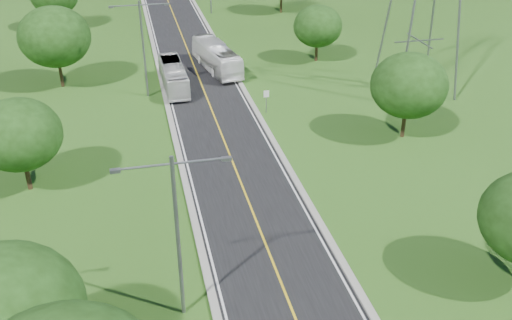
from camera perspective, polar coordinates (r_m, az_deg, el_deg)
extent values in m
plane|color=#284A15|center=(76.40, -6.87, 10.90)|extent=(260.00, 260.00, 0.00)
cube|color=black|center=(82.10, -7.39, 12.14)|extent=(8.00, 150.00, 0.06)
cube|color=gray|center=(81.81, -10.41, 11.91)|extent=(0.50, 150.00, 0.22)
cube|color=gray|center=(82.57, -4.40, 12.45)|extent=(0.50, 150.00, 0.22)
cylinder|color=slate|center=(56.41, 1.03, 5.88)|extent=(0.08, 0.08, 2.40)
cube|color=white|center=(56.08, 1.05, 6.63)|extent=(0.55, 0.04, 0.70)
cylinder|color=slate|center=(30.41, -7.80, -7.98)|extent=(0.22, 0.22, 10.00)
cylinder|color=slate|center=(27.90, -11.27, -0.68)|extent=(2.80, 0.12, 0.12)
cylinder|color=slate|center=(28.04, -5.57, -0.07)|extent=(2.80, 0.12, 0.12)
cube|color=slate|center=(27.96, -13.91, -1.06)|extent=(0.50, 0.25, 0.18)
cube|color=slate|center=(28.23, -2.96, 0.13)|extent=(0.50, 0.25, 0.18)
cylinder|color=slate|center=(60.24, -11.17, 10.70)|extent=(0.22, 0.22, 10.00)
cylinder|color=slate|center=(59.02, -13.00, 14.80)|extent=(2.80, 0.12, 0.12)
cylinder|color=slate|center=(59.08, -10.20, 15.08)|extent=(2.80, 0.12, 0.12)
cube|color=slate|center=(59.04, -14.29, 14.61)|extent=(0.50, 0.25, 0.18)
cube|color=slate|center=(59.17, -8.90, 15.15)|extent=(0.50, 0.25, 0.18)
ellipsoid|color=#19370F|center=(27.87, -23.97, -13.93)|extent=(7.14, 7.14, 6.07)
cylinder|color=black|center=(46.69, -21.90, -1.26)|extent=(0.36, 0.36, 2.70)
ellipsoid|color=#19370F|center=(45.26, -22.65, 2.37)|extent=(6.30, 6.30, 5.36)
cylinder|color=black|center=(66.46, -18.95, 8.29)|extent=(0.36, 0.36, 3.24)
ellipsoid|color=#19370F|center=(65.30, -19.51, 11.54)|extent=(7.56, 7.56, 6.43)
cylinder|color=black|center=(89.63, -19.18, 13.17)|extent=(0.36, 0.36, 2.88)
cylinder|color=black|center=(53.08, 14.57, 3.69)|extent=(0.36, 0.36, 2.88)
ellipsoid|color=#19370F|center=(51.75, 15.05, 7.22)|extent=(6.72, 6.72, 5.71)
cylinder|color=black|center=(71.64, 6.06, 10.80)|extent=(0.36, 0.36, 2.52)
ellipsoid|color=#19370F|center=(70.77, 6.19, 13.17)|extent=(5.88, 5.88, 5.00)
cylinder|color=black|center=(94.26, 2.53, 15.43)|extent=(0.36, 0.36, 3.06)
imported|color=white|center=(68.00, -3.96, 10.22)|extent=(4.47, 11.45, 3.11)
imported|color=silver|center=(63.10, -8.26, 8.33)|extent=(2.52, 9.87, 2.73)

